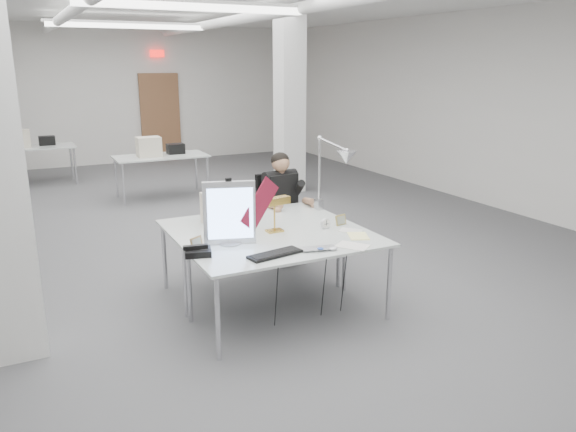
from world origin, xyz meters
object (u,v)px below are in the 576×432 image
Objects in this scene: office_chair at (279,218)px; beige_monitor at (222,209)px; seated_person at (281,190)px; monitor at (229,213)px; desk_phone at (198,252)px; desk_main at (290,246)px; laptop at (320,250)px; bankers_lamp at (274,215)px; architect_lamp at (331,178)px.

office_chair is 1.19m from beige_monitor.
seated_person is 2.65× the size of beige_monitor.
monitor is (-1.10, -1.23, 0.14)m from seated_person.
desk_phone is 0.98m from beige_monitor.
desk_phone is at bearing -137.56° from monitor.
monitor reaches higher than desk_phone.
laptop is at bearing -64.33° from desk_main.
bankers_lamp is (0.52, 0.17, -0.12)m from monitor.
monitor is at bearing -137.90° from office_chair.
desk_main is at bearing 127.97° from laptop.
bankers_lamp is (0.04, 0.42, 0.18)m from desk_main.
architect_lamp is (0.23, -0.81, 0.61)m from office_chair.
beige_monitor is (-0.94, -0.57, 0.01)m from seated_person.
desk_main is 1.64× the size of office_chair.
office_chair reaches higher than beige_monitor.
bankers_lamp is 0.95m from desk_phone.
seated_person reaches higher than laptop.
seated_person is at bearing 58.87° from desk_phone.
seated_person is at bearing 65.43° from monitor.
seated_person reaches higher than office_chair.
monitor reaches higher than laptop.
desk_phone reaches higher than laptop.
desk_main is 8.12× the size of desk_phone.
desk_phone is (-0.88, -0.33, -0.14)m from bankers_lamp.
desk_phone is at bearing 174.01° from desk_main.
desk_main is at bearing -119.93° from seated_person.
desk_phone is at bearing -143.40° from seated_person.
bankers_lamp is at bearing -58.87° from beige_monitor.
seated_person is at bearing -97.13° from office_chair.
seated_person is at bearing 87.34° from laptop.
desk_phone reaches higher than desk_main.
office_chair is (0.62, 1.53, -0.19)m from desk_main.
monitor is 0.72× the size of architect_lamp.
desk_main is 0.84m from desk_phone.
monitor is 0.56m from bankers_lamp.
office_chair is 1.36× the size of architect_lamp.
monitor is 0.69m from beige_monitor.
beige_monitor is (-0.46, 1.22, 0.15)m from laptop.
bankers_lamp is 0.89m from architect_lamp.
laptop is 0.91× the size of bankers_lamp.
office_chair is 1.31m from bankers_lamp.
desk_phone is at bearing -173.51° from architect_lamp.
desk_main is 5.36× the size of beige_monitor.
laptop is at bearing -138.59° from architect_lamp.
bankers_lamp is (-0.10, 0.72, 0.16)m from laptop.
laptop is 0.90× the size of beige_monitor.
seated_person reaches higher than desk_phone.
monitor is 1.91× the size of laptop.
architect_lamp is (1.33, 0.47, 0.11)m from monitor.
bankers_lamp is 1.00× the size of beige_monitor.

